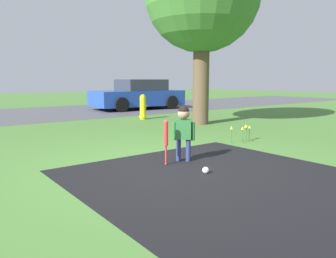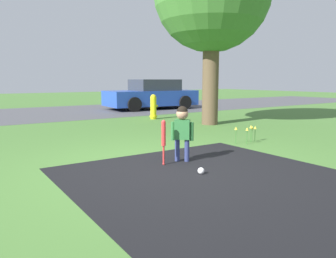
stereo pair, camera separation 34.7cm
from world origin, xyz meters
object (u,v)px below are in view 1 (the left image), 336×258
Objects in this scene: baseball_bat at (166,136)px; fire_hydrant at (143,107)px; child at (184,126)px; sports_ball at (206,170)px; parked_car at (138,95)px.

baseball_bat is 5.92m from fire_hydrant.
fire_hydrant is (2.58, 5.11, -0.17)m from child.
child is 1.09× the size of fire_hydrant.
parked_car is (4.73, 9.18, 0.56)m from sports_ball.
sports_ball is 0.12× the size of fire_hydrant.
child reaches higher than baseball_bat.
baseball_bat is at bearing 102.74° from sports_ball.
child is 0.38m from baseball_bat.
sports_ball is 0.02× the size of parked_car.
fire_hydrant is at bearing 64.47° from sports_ball.
child is at bearing -116.79° from fire_hydrant.
baseball_bat is (-0.36, -0.02, -0.12)m from child.
child is 5.73m from fire_hydrant.
parked_car is at bearing 62.75° from sports_ball.
parked_car is at bearing 59.88° from fire_hydrant.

